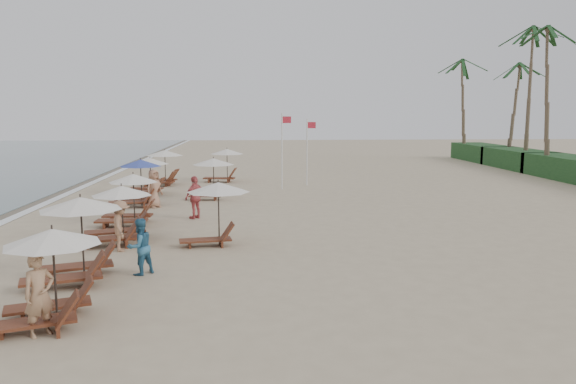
{
  "coord_description": "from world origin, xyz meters",
  "views": [
    {
      "loc": [
        -0.54,
        -15.06,
        4.64
      ],
      "look_at": [
        1.0,
        7.91,
        1.3
      ],
      "focal_mm": 34.03,
      "sensor_mm": 36.0,
      "label": 1
    }
  ],
  "objects": [
    {
      "name": "flag_pole_far",
      "position": [
        3.06,
        19.81,
        2.38
      ],
      "size": [
        0.59,
        0.08,
        4.27
      ],
      "color": "silver",
      "rests_on": "ground"
    },
    {
      "name": "lounger_station_5",
      "position": [
        -6.59,
        16.54,
        1.01
      ],
      "size": [
        2.58,
        2.16,
        2.09
      ],
      "color": "brown",
      "rests_on": "ground"
    },
    {
      "name": "flag_pole_near",
      "position": [
        1.35,
        18.03,
        2.57
      ],
      "size": [
        0.59,
        0.08,
        4.64
      ],
      "color": "silver",
      "rests_on": "ground"
    },
    {
      "name": "beachgoer_far_a",
      "position": [
        -3.04,
        8.94,
        0.95
      ],
      "size": [
        1.09,
        1.14,
        1.9
      ],
      "primitive_type": "imported",
      "rotation": [
        0.0,
        0.0,
        3.97
      ],
      "color": "#C64F51",
      "rests_on": "ground"
    },
    {
      "name": "beachgoer_mid_a",
      "position": [
        -3.78,
        0.52,
        0.82
      ],
      "size": [
        1.01,
        1.0,
        1.65
      ],
      "primitive_type": "imported",
      "rotation": [
        0.0,
        0.0,
        3.91
      ],
      "color": "#2D6789",
      "rests_on": "ground"
    },
    {
      "name": "lounger_station_3",
      "position": [
        -5.75,
        7.83,
        0.95
      ],
      "size": [
        2.54,
        2.02,
        2.13
      ],
      "color": "brown",
      "rests_on": "ground"
    },
    {
      "name": "beachgoer_far_b",
      "position": [
        -5.36,
        11.94,
        0.95
      ],
      "size": [
        1.03,
        1.11,
        1.9
      ],
      "primitive_type": "imported",
      "rotation": [
        0.0,
        0.0,
        0.94
      ],
      "color": "#AC7A5D",
      "rests_on": "ground"
    },
    {
      "name": "foam_line",
      "position": [
        -11.2,
        10.0,
        0.01
      ],
      "size": [
        0.5,
        140.0,
        0.02
      ],
      "primitive_type": "cube",
      "color": "white",
      "rests_on": "ground"
    },
    {
      "name": "ground",
      "position": [
        0.0,
        0.0,
        0.0
      ],
      "size": [
        160.0,
        160.0,
        0.0
      ],
      "primitive_type": "plane",
      "color": "tan",
      "rests_on": "ground"
    },
    {
      "name": "lounger_station_4",
      "position": [
        -6.39,
        12.58,
        1.02
      ],
      "size": [
        2.67,
        2.39,
        2.34
      ],
      "color": "brown",
      "rests_on": "ground"
    },
    {
      "name": "lounger_station_1",
      "position": [
        -5.47,
        -0.08,
        1.11
      ],
      "size": [
        2.7,
        2.55,
        2.38
      ],
      "color": "brown",
      "rests_on": "ground"
    },
    {
      "name": "lounger_station_6",
      "position": [
        -6.4,
        20.6,
        1.1
      ],
      "size": [
        2.81,
        2.45,
        2.27
      ],
      "color": "brown",
      "rests_on": "ground"
    },
    {
      "name": "lounger_station_0",
      "position": [
        -5.1,
        -3.2,
        1.06
      ],
      "size": [
        2.48,
        2.34,
        2.16
      ],
      "color": "brown",
      "rests_on": "ground"
    },
    {
      "name": "lounger_station_2",
      "position": [
        -5.5,
        4.55,
        0.93
      ],
      "size": [
        2.74,
        2.6,
        2.07
      ],
      "color": "brown",
      "rests_on": "ground"
    },
    {
      "name": "beachgoer_near",
      "position": [
        -4.99,
        -3.8,
        0.89
      ],
      "size": [
        0.76,
        0.75,
        1.77
      ],
      "primitive_type": "imported",
      "rotation": [
        0.0,
        0.0,
        0.75
      ],
      "color": "#A17957",
      "rests_on": "ground"
    },
    {
      "name": "beachgoer_mid_b",
      "position": [
        -4.98,
        3.3,
        0.87
      ],
      "size": [
        0.9,
        1.25,
        1.74
      ],
      "primitive_type": "imported",
      "rotation": [
        0.0,
        0.0,
        1.82
      ],
      "color": "#9B6E4F",
      "rests_on": "ground"
    },
    {
      "name": "inland_station_1",
      "position": [
        -2.74,
        14.34,
        1.5
      ],
      "size": [
        2.51,
        2.24,
        2.22
      ],
      "color": "brown",
      "rests_on": "ground"
    },
    {
      "name": "inland_station_0",
      "position": [
        -1.89,
        3.97,
        1.45
      ],
      "size": [
        2.59,
        2.24,
        2.22
      ],
      "color": "brown",
      "rests_on": "ground"
    },
    {
      "name": "inland_station_2",
      "position": [
        -2.46,
        22.0,
        1.31
      ],
      "size": [
        2.83,
        2.24,
        2.22
      ],
      "color": "brown",
      "rests_on": "ground"
    }
  ]
}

